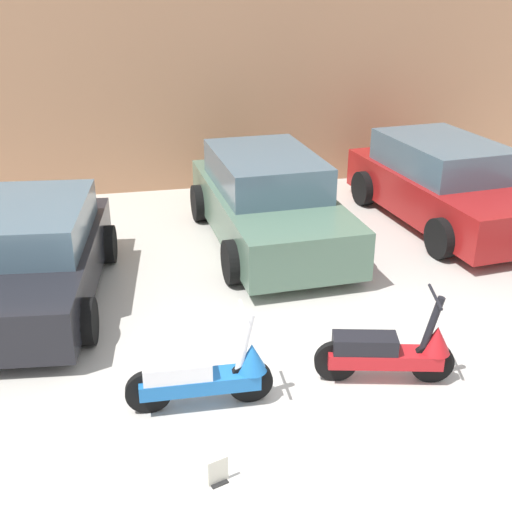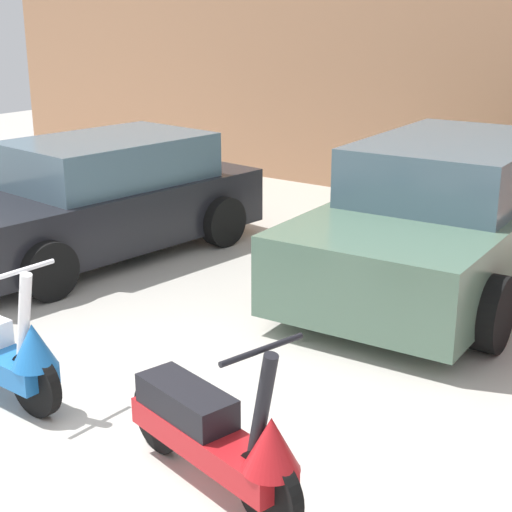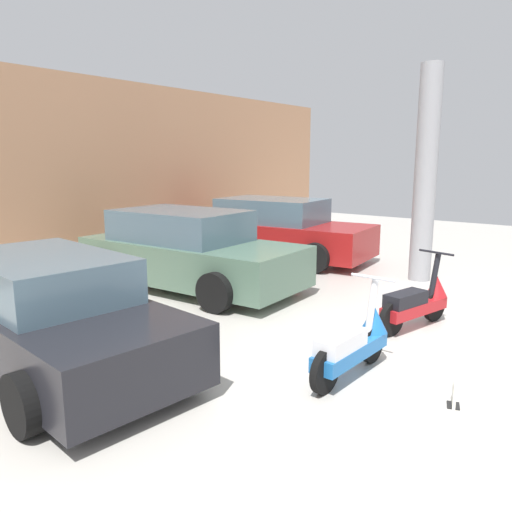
% 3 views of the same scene
% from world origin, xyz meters
% --- Properties ---
extents(ground_plane, '(28.00, 28.00, 0.00)m').
position_xyz_m(ground_plane, '(0.00, 0.00, 0.00)').
color(ground_plane, beige).
extents(wall_back, '(19.60, 0.12, 4.18)m').
position_xyz_m(wall_back, '(0.00, 8.21, 2.09)').
color(wall_back, tan).
rests_on(wall_back, ground_plane).
extents(scooter_front_left, '(1.54, 0.55, 1.07)m').
position_xyz_m(scooter_front_left, '(-1.08, 0.79, 0.38)').
color(scooter_front_left, black).
rests_on(scooter_front_left, ground_plane).
extents(scooter_front_right, '(1.51, 0.67, 1.07)m').
position_xyz_m(scooter_front_right, '(0.96, 0.82, 0.38)').
color(scooter_front_right, black).
rests_on(scooter_front_right, ground_plane).
extents(car_rear_left, '(2.20, 4.04, 1.32)m').
position_xyz_m(car_rear_left, '(-3.03, 3.67, 0.63)').
color(car_rear_left, black).
rests_on(car_rear_left, ground_plane).
extents(car_rear_center, '(2.27, 4.40, 1.46)m').
position_xyz_m(car_rear_center, '(0.54, 5.05, 0.70)').
color(car_rear_center, '#51705B').
rests_on(car_rear_center, ground_plane).
extents(car_rear_right, '(2.43, 4.47, 1.46)m').
position_xyz_m(car_rear_right, '(3.84, 5.30, 0.70)').
color(car_rear_right, maroon).
rests_on(car_rear_right, ground_plane).
extents(placard_near_left_scooter, '(0.20, 0.16, 0.26)m').
position_xyz_m(placard_near_left_scooter, '(-1.15, -0.34, 0.11)').
color(placard_near_left_scooter, black).
rests_on(placard_near_left_scooter, ground_plane).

